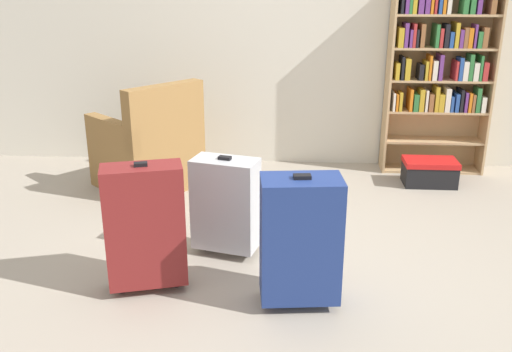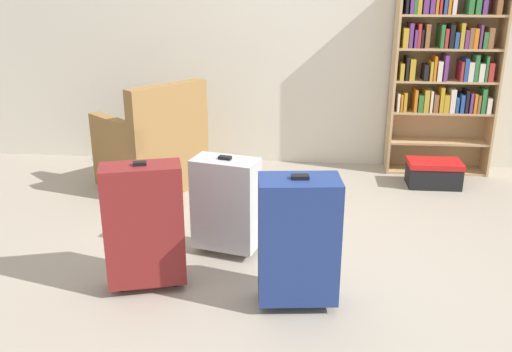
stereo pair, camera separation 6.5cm
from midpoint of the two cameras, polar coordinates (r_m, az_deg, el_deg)
name	(u,v)px [view 1 (the left image)]	position (r m, az deg, el deg)	size (l,w,h in m)	color
ground_plane	(263,266)	(3.52, 0.18, -9.14)	(9.86, 9.86, 0.00)	#9E9384
back_wall	(277,22)	(5.20, 1.77, 15.40)	(5.63, 0.10, 2.60)	beige
bookshelf	(439,68)	(5.20, 17.78, 10.37)	(0.89, 0.26, 1.64)	tan
armchair	(149,150)	(4.77, -11.17, 2.57)	(0.99, 0.99, 0.90)	olive
mug	(204,181)	(4.78, -5.69, -0.52)	(0.12, 0.08, 0.10)	red
storage_box	(430,171)	(4.99, 16.87, 0.44)	(0.44, 0.28, 0.22)	black
suitcase_navy_blue	(300,239)	(2.98, 3.90, -6.42)	(0.44, 0.29, 0.75)	navy
suitcase_dark_red	(145,226)	(3.17, -11.78, -4.97)	(0.47, 0.31, 0.76)	maroon
suitcase_silver	(226,204)	(3.54, -3.63, -2.84)	(0.44, 0.31, 0.65)	#B7BABF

